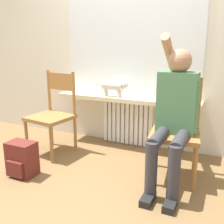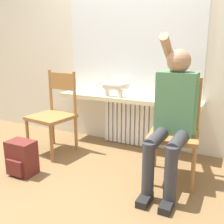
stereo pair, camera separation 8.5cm
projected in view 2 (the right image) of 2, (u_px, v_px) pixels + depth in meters
The scene contains 10 objects.
ground_plane at pixel (80, 186), 2.35m from camera, with size 12.00×12.00×0.00m, color brown.
wall_with_window at pixel (134, 34), 3.08m from camera, with size 7.00×0.06×2.70m.
radiator at pixel (129, 122), 3.28m from camera, with size 0.66×0.08×0.58m.
windowsill at pixel (127, 99), 3.12m from camera, with size 1.75×0.29×0.05m.
window_glass at pixel (132, 44), 3.08m from camera, with size 1.68×0.01×1.22m.
chair_left at pixel (54, 112), 3.02m from camera, with size 0.49×0.49×0.94m.
chair_right at pixel (175, 129), 2.42m from camera, with size 0.49×0.49×0.94m.
person at pixel (173, 112), 2.26m from camera, with size 0.36×1.00×1.33m.
cat at pixel (116, 86), 3.08m from camera, with size 0.45×0.11×0.22m.
backpack at pixel (22, 158), 2.54m from camera, with size 0.27×0.21×0.33m.
Camera 2 is at (1.20, -1.76, 1.23)m, focal length 42.00 mm.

